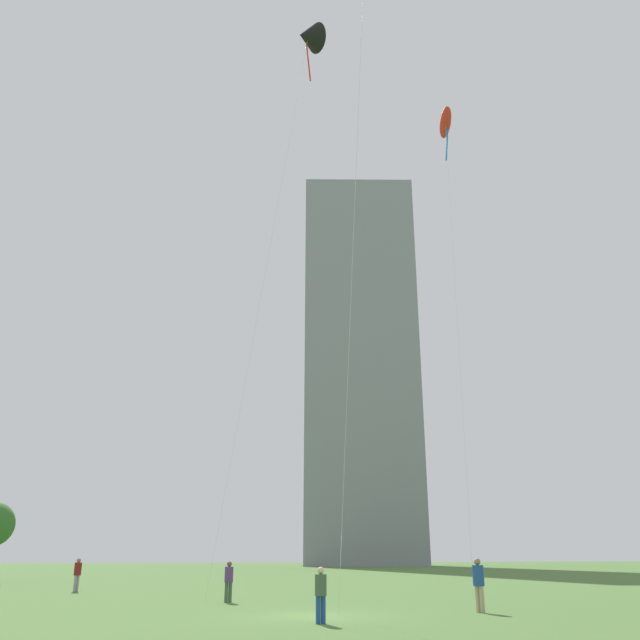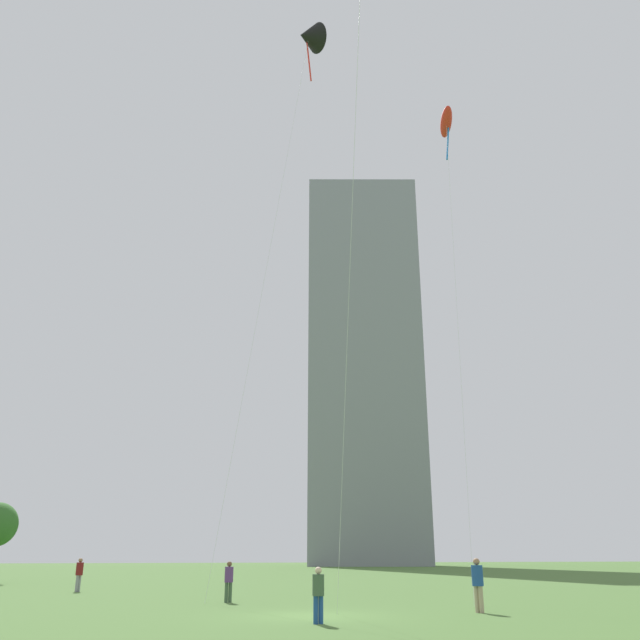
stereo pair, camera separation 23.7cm
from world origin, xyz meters
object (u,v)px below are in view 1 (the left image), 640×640
Objects in this scene: kite_flying_1 at (308,37)px; person_standing_3 at (78,572)px; person_standing_0 at (321,591)px; person_standing_1 at (479,581)px; distant_highrise_0 at (360,365)px; person_standing_2 at (229,579)px; kite_flying_3 at (445,123)px.

person_standing_3 is at bearing 154.34° from kite_flying_1.
person_standing_0 is 6.90m from person_standing_1.
person_standing_0 is 0.02× the size of distant_highrise_0.
distant_highrise_0 is at bearing 139.47° from person_standing_1.
person_standing_1 is 1.04× the size of person_standing_3.
distant_highrise_0 is at bearing 70.87° from kite_flying_1.
person_standing_2 is at bearing -157.57° from person_standing_1.
person_standing_0 is 22.02m from person_standing_3.
kite_flying_3 reaches higher than person_standing_3.
kite_flying_1 is 1.27× the size of kite_flying_3.
kite_flying_1 is 84.34m from distant_highrise_0.
person_standing_2 is at bearing 70.76° from person_standing_3.
person_standing_2 is at bearing -84.89° from person_standing_0.
distant_highrise_0 is at bearing 76.80° from kite_flying_3.
person_standing_2 is 34.65m from kite_flying_1.
kite_flying_1 is 11.40m from kite_flying_3.
person_standing_3 is at bearing -58.71° from person_standing_2.
kite_flying_1 is (2.70, 14.66, 34.05)m from person_standing_0.
person_standing_2 reaches higher than person_standing_0.
kite_flying_3 is 84.84m from distant_highrise_0.
distant_highrise_0 is (32.02, 84.58, 34.18)m from person_standing_2.
kite_flying_3 is at bearing -17.28° from kite_flying_1.
distant_highrise_0 reaches higher than kite_flying_3.
distant_highrise_0 reaches higher than kite_flying_1.
person_standing_1 is 1.10× the size of person_standing_2.
person_standing_1 is 36.20m from kite_flying_1.
person_standing_2 is 0.05× the size of kite_flying_1.
person_standing_1 is at bearing -116.07° from kite_flying_3.
person_standing_0 is 0.91× the size of person_standing_3.
person_standing_3 is at bearing -71.09° from person_standing_0.
person_standing_1 is 28.62m from kite_flying_3.
person_standing_1 is (6.40, 2.57, 0.13)m from person_standing_0.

